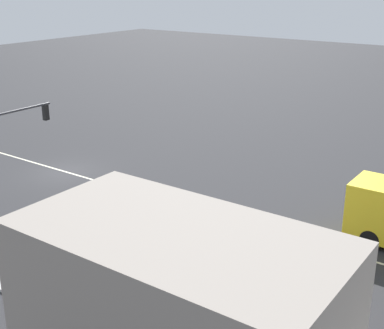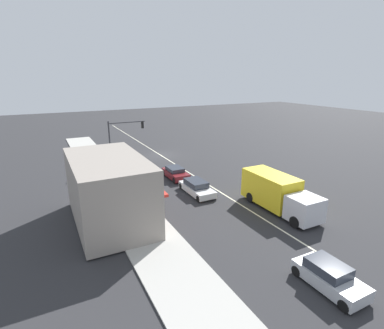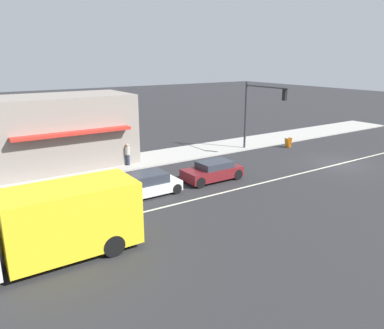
{
  "view_description": "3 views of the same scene",
  "coord_description": "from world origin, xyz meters",
  "px_view_note": "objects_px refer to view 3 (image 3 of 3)",
  "views": [
    {
      "loc": [
        21.51,
        25.28,
        11.79
      ],
      "look_at": [
        -1.92,
        8.61,
        1.7
      ],
      "focal_mm": 50.0,
      "sensor_mm": 36.0,
      "label": 1
    },
    {
      "loc": [
        14.86,
        38.87,
        10.91
      ],
      "look_at": [
        0.42,
        10.7,
        1.48
      ],
      "focal_mm": 28.0,
      "sensor_mm": 36.0,
      "label": 2
    },
    {
      "loc": [
        -16.14,
        24.04,
        7.64
      ],
      "look_at": [
        0.3,
        13.05,
        1.96
      ],
      "focal_mm": 35.0,
      "sensor_mm": 36.0,
      "label": 3
    }
  ],
  "objects_px": {
    "traffic_signal_main": "(258,105)",
    "pedestrian": "(128,154)",
    "van_white": "(142,185)",
    "warning_aframe_sign": "(288,143)",
    "delivery_truck": "(48,225)",
    "sedan_maroon": "(213,171)"
  },
  "relations": [
    {
      "from": "traffic_signal_main",
      "to": "pedestrian",
      "type": "relative_size",
      "value": 3.54
    },
    {
      "from": "traffic_signal_main",
      "to": "pedestrian",
      "type": "height_order",
      "value": "traffic_signal_main"
    },
    {
      "from": "pedestrian",
      "to": "van_white",
      "type": "xyz_separation_m",
      "value": [
        -5.91,
        1.78,
        -0.34
      ]
    },
    {
      "from": "warning_aframe_sign",
      "to": "delivery_truck",
      "type": "relative_size",
      "value": 0.11
    },
    {
      "from": "pedestrian",
      "to": "warning_aframe_sign",
      "type": "relative_size",
      "value": 1.89
    },
    {
      "from": "pedestrian",
      "to": "van_white",
      "type": "bearing_deg",
      "value": 163.27
    },
    {
      "from": "warning_aframe_sign",
      "to": "delivery_truck",
      "type": "distance_m",
      "value": 23.61
    },
    {
      "from": "sedan_maroon",
      "to": "pedestrian",
      "type": "bearing_deg",
      "value": 28.55
    },
    {
      "from": "pedestrian",
      "to": "van_white",
      "type": "height_order",
      "value": "pedestrian"
    },
    {
      "from": "sedan_maroon",
      "to": "van_white",
      "type": "relative_size",
      "value": 0.86
    },
    {
      "from": "warning_aframe_sign",
      "to": "van_white",
      "type": "xyz_separation_m",
      "value": [
        -3.64,
        16.02,
        0.19
      ]
    },
    {
      "from": "warning_aframe_sign",
      "to": "van_white",
      "type": "bearing_deg",
      "value": 102.82
    },
    {
      "from": "traffic_signal_main",
      "to": "warning_aframe_sign",
      "type": "bearing_deg",
      "value": -94.49
    },
    {
      "from": "traffic_signal_main",
      "to": "sedan_maroon",
      "type": "bearing_deg",
      "value": 117.79
    },
    {
      "from": "pedestrian",
      "to": "delivery_truck",
      "type": "xyz_separation_m",
      "value": [
        -10.31,
        7.94,
        0.52
      ]
    },
    {
      "from": "warning_aframe_sign",
      "to": "van_white",
      "type": "height_order",
      "value": "van_white"
    },
    {
      "from": "pedestrian",
      "to": "warning_aframe_sign",
      "type": "bearing_deg",
      "value": -99.05
    },
    {
      "from": "pedestrian",
      "to": "sedan_maroon",
      "type": "bearing_deg",
      "value": -151.45
    },
    {
      "from": "warning_aframe_sign",
      "to": "sedan_maroon",
      "type": "relative_size",
      "value": 0.22
    },
    {
      "from": "traffic_signal_main",
      "to": "pedestrian",
      "type": "xyz_separation_m",
      "value": [
        1.99,
        10.66,
        -2.95
      ]
    },
    {
      "from": "traffic_signal_main",
      "to": "warning_aframe_sign",
      "type": "height_order",
      "value": "traffic_signal_main"
    },
    {
      "from": "warning_aframe_sign",
      "to": "traffic_signal_main",
      "type": "bearing_deg",
      "value": 85.51
    }
  ]
}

